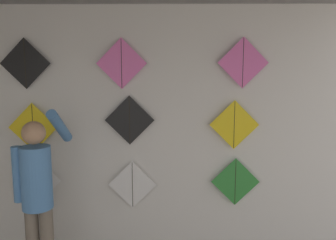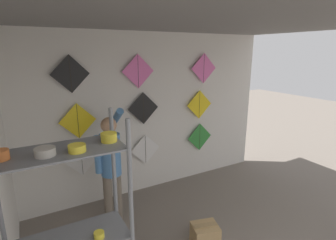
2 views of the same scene
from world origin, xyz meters
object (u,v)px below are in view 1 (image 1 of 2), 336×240
(kite_1, at_px, (132,185))
(kite_5, at_px, (234,125))
(kite_4, at_px, (130,120))
(kite_6, at_px, (25,63))
(kite_3, at_px, (33,127))
(kite_7, at_px, (121,63))
(kite_0, at_px, (37,181))
(shopkeeper, at_px, (38,189))
(kite_8, at_px, (243,63))
(kite_2, at_px, (235,182))

(kite_1, height_order, kite_5, kite_5)
(kite_4, bearing_deg, kite_6, 180.00)
(kite_3, height_order, kite_6, kite_6)
(kite_1, relative_size, kite_7, 1.00)
(kite_0, distance_m, kite_7, 1.66)
(kite_0, relative_size, kite_6, 1.00)
(shopkeeper, height_order, kite_5, kite_5)
(kite_3, xyz_separation_m, kite_5, (2.25, 0.00, 0.03))
(kite_0, distance_m, kite_6, 1.33)
(kite_4, bearing_deg, kite_7, 180.00)
(kite_0, relative_size, kite_7, 1.00)
(kite_0, xyz_separation_m, kite_8, (2.32, 0.00, 1.34))
(kite_3, distance_m, kite_6, 0.71)
(kite_3, xyz_separation_m, kite_8, (2.33, 0.00, 0.71))
(kite_3, distance_m, kite_5, 2.25)
(kite_1, xyz_separation_m, kite_8, (1.22, 0.00, 1.38))
(kite_2, relative_size, kite_6, 1.00)
(kite_8, bearing_deg, kite_2, 180.00)
(kite_5, bearing_deg, kite_0, 180.00)
(kite_2, xyz_separation_m, kite_4, (-1.20, 0.00, 0.71))
(shopkeeper, bearing_deg, kite_4, 39.29)
(kite_3, distance_m, kite_8, 2.43)
(kite_6, xyz_separation_m, kite_7, (1.05, 0.00, 0.00))
(kite_0, height_order, kite_7, kite_7)
(kite_7, bearing_deg, kite_3, 180.00)
(kite_3, bearing_deg, shopkeeper, -66.24)
(shopkeeper, xyz_separation_m, kite_6, (-0.33, 0.65, 1.19))
(kite_3, xyz_separation_m, kite_7, (1.01, 0.00, 0.71))
(kite_6, bearing_deg, kite_7, 0.00)
(kite_4, bearing_deg, kite_8, 0.00)
(kite_1, xyz_separation_m, kite_7, (-0.10, 0.00, 1.37))
(kite_7, bearing_deg, kite_6, 180.00)
(kite_7, height_order, kite_8, kite_8)
(kite_8, bearing_deg, kite_1, 180.00)
(kite_5, height_order, kite_7, kite_7)
(kite_3, bearing_deg, kite_7, 0.00)
(kite_6, relative_size, kite_7, 1.00)
(kite_5, bearing_deg, shopkeeper, -161.79)
(shopkeeper, distance_m, kite_7, 1.53)
(kite_4, xyz_separation_m, kite_5, (1.17, 0.00, -0.05))
(shopkeeper, xyz_separation_m, kite_7, (0.72, 0.65, 1.19))
(kite_1, relative_size, kite_6, 1.00)
(shopkeeper, distance_m, kite_3, 0.86)
(kite_3, bearing_deg, kite_4, 0.00)
(shopkeeper, height_order, kite_1, shopkeeper)
(shopkeeper, bearing_deg, kite_0, 113.58)
(kite_3, bearing_deg, kite_2, 0.00)
(kite_3, relative_size, kite_7, 1.00)
(kite_7, distance_m, kite_8, 1.32)
(kite_1, xyz_separation_m, kite_2, (1.18, 0.00, 0.04))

